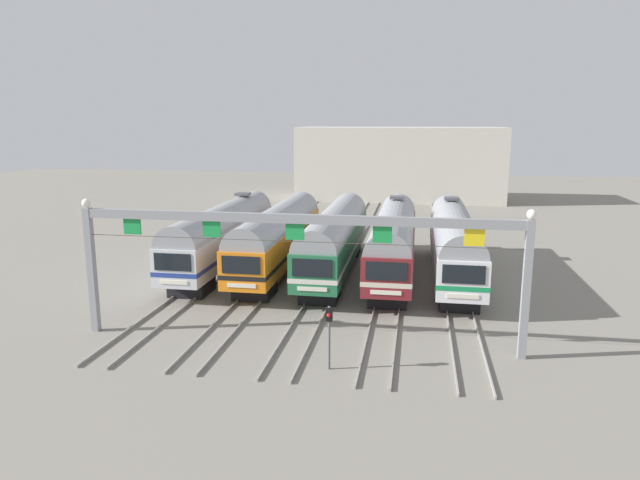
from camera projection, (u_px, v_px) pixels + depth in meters
The scene contains 10 objects.
ground_plane at pixel (335, 273), 41.61m from camera, with size 160.00×160.00×0.00m, color gray.
track_bed at pixel (359, 229), 58.01m from camera, with size 18.07×70.00×0.15m.
commuter_train_silver at pixel (223, 233), 42.42m from camera, with size 2.88×18.06×5.05m.
commuter_train_orange at pixel (278, 235), 41.74m from camera, with size 2.88×18.06×4.77m.
commuter_train_green at pixel (335, 237), 41.06m from camera, with size 2.88×18.06×4.77m.
commuter_train_maroon at pixel (393, 239), 40.39m from camera, with size 2.88×18.06×5.05m.
commuter_train_white at pixel (454, 241), 39.71m from camera, with size 2.88×18.06×5.05m.
catenary_gantry at pixel (295, 239), 27.51m from camera, with size 21.81×0.44×6.97m.
yard_signal_mast at pixel (329, 326), 25.21m from camera, with size 0.28×0.35×2.90m.
maintenance_building at pixel (400, 164), 79.87m from camera, with size 27.76×10.00×9.88m, color beige.
Camera 1 is at (5.66, -39.87, 10.81)m, focal length 32.47 mm.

